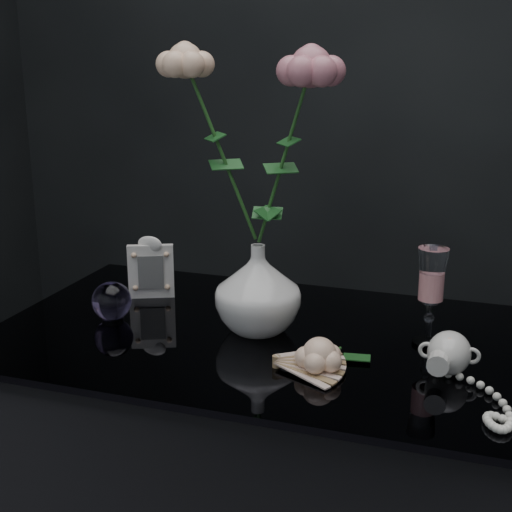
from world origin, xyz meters
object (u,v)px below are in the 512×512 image
(vase, at_px, (258,289))
(picture_frame, at_px, (151,267))
(loose_rose, at_px, (319,355))
(wine_glass, at_px, (430,297))
(paperweight, at_px, (112,301))
(pearl_jar, at_px, (449,351))

(vase, xyz_separation_m, picture_frame, (-0.26, 0.10, -0.02))
(vase, relative_size, loose_rose, 0.97)
(wine_glass, height_order, paperweight, wine_glass)
(loose_rose, bearing_deg, vase, 159.70)
(vase, bearing_deg, pearl_jar, -11.02)
(pearl_jar, bearing_deg, paperweight, 177.01)
(loose_rose, bearing_deg, wine_glass, 69.31)
(wine_glass, distance_m, pearl_jar, 0.12)
(vase, relative_size, picture_frame, 1.24)
(paperweight, bearing_deg, pearl_jar, -3.04)
(vase, height_order, pearl_jar, vase)
(picture_frame, height_order, paperweight, picture_frame)
(wine_glass, height_order, loose_rose, wine_glass)
(paperweight, bearing_deg, picture_frame, 84.70)
(wine_glass, bearing_deg, pearl_jar, -67.79)
(picture_frame, bearing_deg, vase, -45.50)
(picture_frame, bearing_deg, paperweight, -119.08)
(wine_glass, relative_size, picture_frame, 1.33)
(wine_glass, bearing_deg, loose_rose, -132.21)
(vase, height_order, wine_glass, wine_glass)
(loose_rose, bearing_deg, paperweight, -171.36)
(picture_frame, distance_m, loose_rose, 0.47)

